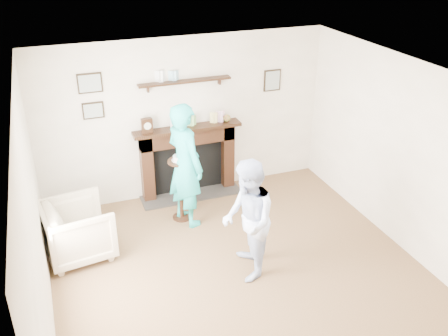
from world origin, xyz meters
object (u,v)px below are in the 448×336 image
Objects in this scene: man at (247,272)px; armchair at (82,254)px; pedestal_table at (180,178)px; woman at (187,220)px.

armchair is at bearing -107.07° from man.
man is (1.90, -1.12, 0.00)m from armchair.
woman is at bearing -63.06° from pedestal_table.
woman reaches higher than armchair.
pedestal_table is (1.50, 0.41, 0.67)m from armchair.
armchair is 1.58m from woman.
woman is 0.68m from pedestal_table.
armchair is 0.46× the size of woman.
armchair is at bearing 81.26° from woman.
armchair is 2.20m from man.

